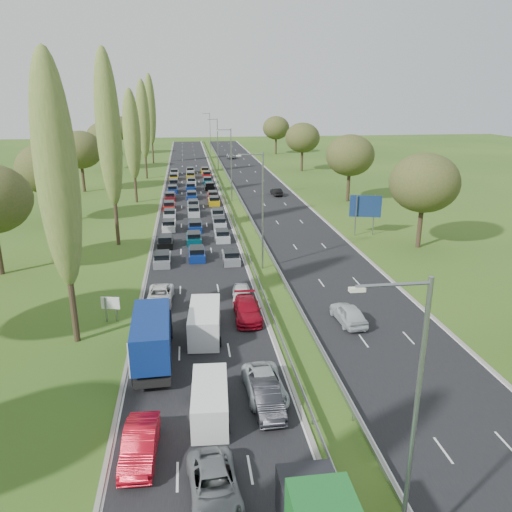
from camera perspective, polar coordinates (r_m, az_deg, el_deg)
ground at (r=87.76m, az=-2.89°, el=6.60°), size 260.00×260.00×0.00m
near_carriageway at (r=89.89m, az=-7.36°, el=6.75°), size 10.50×215.00×0.04m
far_carriageway at (r=91.00m, az=1.23°, el=7.03°), size 10.50×215.00×0.04m
central_reservation at (r=90.09m, az=-3.04°, el=7.25°), size 2.36×215.00×0.32m
lamp_columns at (r=84.79m, az=-2.84°, el=10.31°), size 0.18×140.18×12.00m
poplar_row at (r=74.52m, az=-14.90°, el=13.61°), size 2.80×127.80×22.44m
woodland_left at (r=71.59m, az=-23.55°, el=8.77°), size 8.00×166.00×11.10m
woodland_right at (r=77.82m, az=12.64°, el=10.45°), size 8.00×153.00×11.10m
traffic_queue_fill at (r=84.96m, az=-7.30°, el=6.40°), size 9.12×68.54×0.80m
near_car_1 at (r=27.19m, az=-13.12°, el=-20.24°), size 1.82×4.72×1.53m
near_car_2 at (r=44.40m, az=-10.90°, el=-4.44°), size 2.45×4.85×1.32m
near_car_6 at (r=24.69m, az=-4.79°, el=-24.69°), size 2.55×4.97×1.34m
near_car_7 at (r=38.59m, az=-5.92°, el=-7.72°), size 2.09×4.78×1.37m
near_car_9 at (r=29.86m, az=1.25°, el=-15.91°), size 1.67×4.46×1.46m
near_car_10 at (r=31.06m, az=1.01°, el=-14.52°), size 2.43×4.99×1.37m
near_car_11 at (r=40.61m, az=-1.01°, el=-6.15°), size 2.26×5.25×1.51m
near_car_12 at (r=43.85m, az=-1.67°, el=-4.36°), size 1.94×4.12×1.36m
far_car_0 at (r=40.56m, az=10.53°, el=-6.47°), size 2.15×4.68×1.55m
far_car_1 at (r=90.10m, az=2.36°, el=7.35°), size 1.71×4.09×1.32m
far_car_2 at (r=143.34m, az=-2.87°, el=11.35°), size 2.42×4.86×1.32m
blue_lorry at (r=34.78m, az=-11.71°, el=-8.89°), size 2.38×8.56×3.62m
white_van_front at (r=29.36m, az=-5.31°, el=-15.97°), size 1.97×5.01×2.01m
white_van_rear at (r=38.03m, az=-5.90°, el=-7.35°), size 2.23×5.68×2.28m
info_sign at (r=41.50m, az=-16.28°, el=-5.47°), size 1.49×0.43×2.10m
direction_sign at (r=65.20m, az=12.39°, el=5.38°), size 3.88×1.17×5.20m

